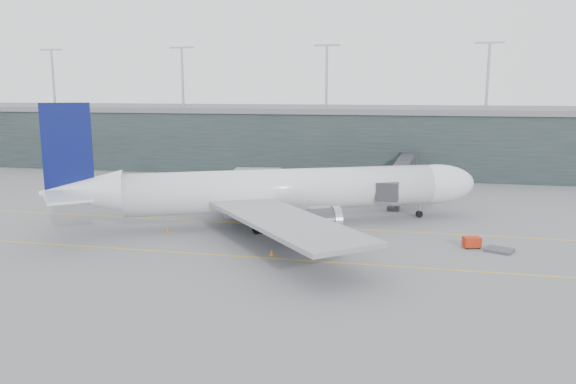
# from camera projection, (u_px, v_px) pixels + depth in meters

# --- Properties ---
(ground) EXTENTS (320.00, 320.00, 0.00)m
(ground) POSITION_uv_depth(u_px,v_px,m) (248.00, 217.00, 86.69)
(ground) COLOR slate
(ground) RESTS_ON ground
(taxiline_a) EXTENTS (160.00, 0.25, 0.02)m
(taxiline_a) POSITION_uv_depth(u_px,v_px,m) (241.00, 223.00, 82.84)
(taxiline_a) COLOR gold
(taxiline_a) RESTS_ON ground
(taxiline_b) EXTENTS (160.00, 0.25, 0.02)m
(taxiline_b) POSITION_uv_depth(u_px,v_px,m) (202.00, 254.00, 67.46)
(taxiline_b) COLOR gold
(taxiline_b) RESTS_ON ground
(taxiline_lead_main) EXTENTS (0.25, 60.00, 0.02)m
(taxiline_lead_main) POSITION_uv_depth(u_px,v_px,m) (304.00, 195.00, 104.88)
(taxiline_lead_main) COLOR gold
(taxiline_lead_main) RESTS_ON ground
(terminal) EXTENTS (240.00, 36.00, 29.00)m
(terminal) POSITION_uv_depth(u_px,v_px,m) (312.00, 137.00, 141.06)
(terminal) COLOR #1D2827
(terminal) RESTS_ON ground
(main_aircraft) EXTENTS (60.49, 55.73, 17.80)m
(main_aircraft) POSITION_uv_depth(u_px,v_px,m) (280.00, 191.00, 81.22)
(main_aircraft) COLOR silver
(main_aircraft) RESTS_ON ground
(jet_bridge) EXTENTS (6.32, 43.46, 6.28)m
(jet_bridge) POSITION_uv_depth(u_px,v_px,m) (399.00, 170.00, 103.65)
(jet_bridge) COLOR #2D2E33
(jet_bridge) RESTS_ON ground
(gse_cart) EXTENTS (2.36, 1.86, 1.41)m
(gse_cart) POSITION_uv_depth(u_px,v_px,m) (472.00, 242.00, 69.82)
(gse_cart) COLOR #9F220B
(gse_cart) RESTS_ON ground
(baggage_dolly) EXTENTS (3.86, 3.55, 0.31)m
(baggage_dolly) POSITION_uv_depth(u_px,v_px,m) (499.00, 250.00, 68.47)
(baggage_dolly) COLOR #3D3E43
(baggage_dolly) RESTS_ON ground
(uld_a) EXTENTS (2.35, 2.00, 1.90)m
(uld_a) POSITION_uv_depth(u_px,v_px,m) (237.00, 197.00, 97.40)
(uld_a) COLOR #39393E
(uld_a) RESTS_ON ground
(uld_b) EXTENTS (2.08, 1.76, 1.70)m
(uld_b) POSITION_uv_depth(u_px,v_px,m) (252.00, 198.00, 97.46)
(uld_b) COLOR #39393E
(uld_b) RESTS_ON ground
(uld_c) EXTENTS (2.26, 1.98, 1.76)m
(uld_c) POSITION_uv_depth(u_px,v_px,m) (259.00, 198.00, 97.15)
(uld_c) COLOR #39393E
(uld_c) RESTS_ON ground
(cone_nose) EXTENTS (0.46, 0.46, 0.73)m
(cone_nose) POSITION_uv_depth(u_px,v_px,m) (468.00, 236.00, 74.22)
(cone_nose) COLOR orange
(cone_nose) RESTS_ON ground
(cone_wing_stbd) EXTENTS (0.46, 0.46, 0.73)m
(cone_wing_stbd) POSITION_uv_depth(u_px,v_px,m) (272.00, 252.00, 66.85)
(cone_wing_stbd) COLOR orange
(cone_wing_stbd) RESTS_ON ground
(cone_wing_port) EXTENTS (0.40, 0.40, 0.63)m
(cone_wing_port) POSITION_uv_depth(u_px,v_px,m) (315.00, 204.00, 94.71)
(cone_wing_port) COLOR #F64B0D
(cone_wing_port) RESTS_ON ground
(cone_tail) EXTENTS (0.41, 0.41, 0.65)m
(cone_tail) POSITION_uv_depth(u_px,v_px,m) (167.00, 229.00, 78.23)
(cone_tail) COLOR #D1680B
(cone_tail) RESTS_ON ground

